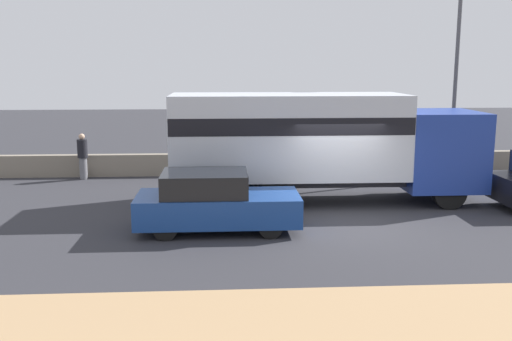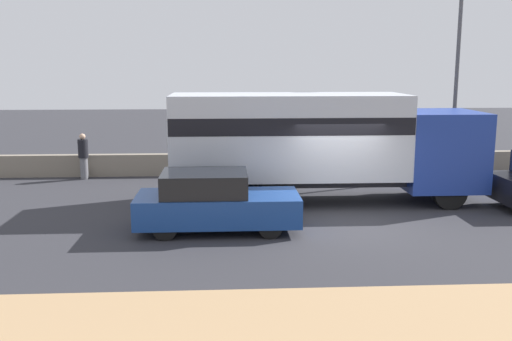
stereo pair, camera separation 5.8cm
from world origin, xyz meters
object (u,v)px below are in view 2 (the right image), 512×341
(car_hatchback, at_px, (214,202))
(pedestrian, at_px, (83,156))
(box_truck, at_px, (319,139))
(street_lamp, at_px, (458,55))

(car_hatchback, height_order, pedestrian, pedestrian)
(box_truck, xyz_separation_m, pedestrian, (-7.93, 4.02, -1.05))
(box_truck, distance_m, pedestrian, 8.96)
(street_lamp, xyz_separation_m, car_hatchback, (-8.61, -6.38, -3.72))
(street_lamp, bearing_deg, box_truck, -147.43)
(pedestrian, bearing_deg, box_truck, -26.90)
(box_truck, bearing_deg, street_lamp, 32.57)
(car_hatchback, bearing_deg, pedestrian, 125.18)
(street_lamp, height_order, car_hatchback, street_lamp)
(pedestrian, bearing_deg, car_hatchback, -54.82)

